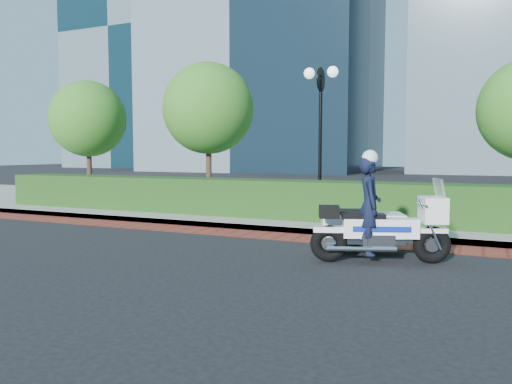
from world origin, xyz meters
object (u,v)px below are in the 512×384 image
at_px(lamppost, 320,116).
at_px(tree_b, 208,109).
at_px(police_motorcycle, 371,222).
at_px(tree_a, 88,119).

distance_m(lamppost, tree_b, 4.71).
distance_m(tree_b, police_motorcycle, 9.99).
xyz_separation_m(tree_a, police_motorcycle, (12.58, -6.48, -2.56)).
xyz_separation_m(lamppost, police_motorcycle, (2.58, -5.18, -2.29)).
height_order(lamppost, police_motorcycle, lamppost).
relative_size(tree_a, police_motorcycle, 1.87).
bearing_deg(tree_b, lamppost, -16.11).
bearing_deg(lamppost, police_motorcycle, -63.56).
height_order(lamppost, tree_b, tree_b).
relative_size(tree_b, police_motorcycle, 1.99).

